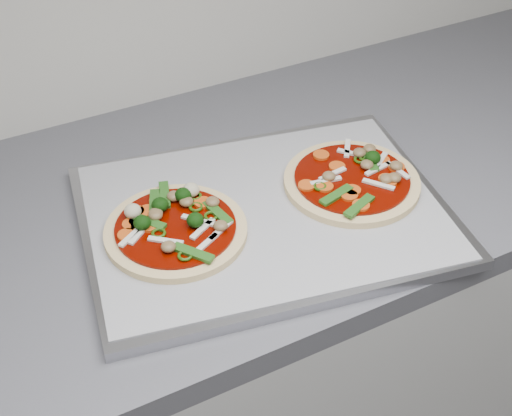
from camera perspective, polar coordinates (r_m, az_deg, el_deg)
name	(u,v)px	position (r m, az deg, el deg)	size (l,w,h in m)	color
base_cabinet	(270,367)	(1.44, 1.15, -12.59)	(3.60, 0.60, 0.86)	silver
countertop	(274,187)	(1.12, 1.44, 1.71)	(3.60, 0.60, 0.04)	#57585E
baking_tray	(265,215)	(1.02, 0.69, -0.59)	(0.51, 0.38, 0.02)	#9C9BA2
parchment	(265,210)	(1.02, 0.70, -0.19)	(0.49, 0.36, 0.00)	#A0A0A5
pizza_left	(175,226)	(0.98, -6.53, -1.42)	(0.24, 0.24, 0.03)	#E3B981
pizza_right	(354,179)	(1.07, 7.81, 2.27)	(0.27, 0.27, 0.03)	#E3B981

